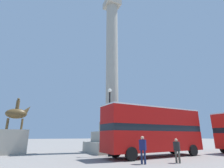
{
  "coord_description": "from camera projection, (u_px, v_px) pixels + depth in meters",
  "views": [
    {
      "loc": [
        -9.08,
        -19.27,
        1.81
      ],
      "look_at": [
        0.0,
        0.0,
        8.14
      ],
      "focal_mm": 28.0,
      "sensor_mm": 36.0,
      "label": 1
    }
  ],
  "objects": [
    {
      "name": "ground_plane",
      "position": [
        112.0,
        152.0,
        19.9
      ],
      "size": [
        200.0,
        200.0,
        0.0
      ],
      "primitive_type": "plane",
      "color": "gray"
    },
    {
      "name": "monument_column",
      "position": [
        112.0,
        97.0,
        21.72
      ],
      "size": [
        5.4,
        5.4,
        21.98
      ],
      "color": "#A39E8E",
      "rests_on": "ground_plane"
    },
    {
      "name": "bus_a",
      "position": [
        154.0,
        129.0,
        16.25
      ],
      "size": [
        10.17,
        3.23,
        4.36
      ],
      "rotation": [
        0.0,
        0.0,
        0.06
      ],
      "color": "#A80F0C",
      "rests_on": "ground_plane"
    },
    {
      "name": "equestrian_statue",
      "position": [
        13.0,
        137.0,
        18.04
      ],
      "size": [
        3.01,
        2.12,
        5.8
      ],
      "rotation": [
        0.0,
        0.0,
        0.0
      ],
      "color": "#A39E8E",
      "rests_on": "ground_plane"
    },
    {
      "name": "street_lamp",
      "position": [
        110.0,
        120.0,
        16.79
      ],
      "size": [
        0.38,
        0.38,
        6.39
      ],
      "color": "black",
      "rests_on": "ground_plane"
    },
    {
      "name": "pedestrian_near_lamp",
      "position": [
        143.0,
        148.0,
        11.85
      ],
      "size": [
        0.36,
        0.51,
        1.79
      ],
      "rotation": [
        0.0,
        0.0,
        5.11
      ],
      "color": "#192347",
      "rests_on": "ground_plane"
    },
    {
      "name": "pedestrian_by_plinth",
      "position": [
        177.0,
        149.0,
        12.27
      ],
      "size": [
        0.3,
        0.46,
        1.63
      ],
      "rotation": [
        0.0,
        0.0,
        1.9
      ],
      "color": "#4C473D",
      "rests_on": "ground_plane"
    }
  ]
}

